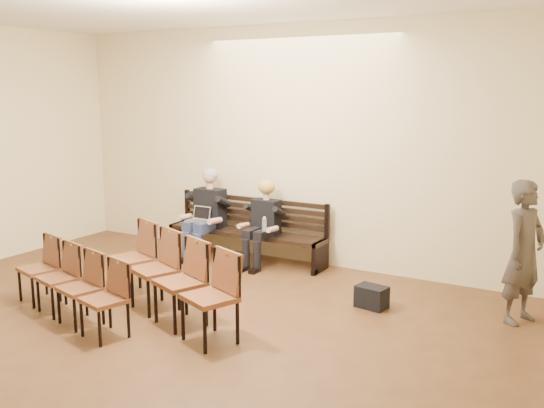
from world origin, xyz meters
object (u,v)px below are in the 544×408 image
Objects in this scene: chair_row_front at (167,276)px; chair_row_back at (69,284)px; seated_woman at (263,227)px; bag at (372,297)px; seated_man at (207,213)px; bench at (246,245)px; passerby at (525,242)px; laptop at (197,223)px; water_bottle at (264,232)px.

chair_row_front is 1.17× the size of chair_row_back.
seated_woman is 3.03m from chair_row_back.
chair_row_front is at bearing -143.45° from bag.
seated_man is 3.82× the size of bag.
bench is 1.41× the size of passerby.
laptop is 1.18m from water_bottle.
seated_woman is 3.20× the size of bag.
chair_row_front reaches higher than bag.
seated_man is at bearing 180.00° from seated_woman.
bag is at bearing 50.37° from chair_row_back.
chair_row_back is at bearing 142.28° from passerby.
bag is (3.07, -0.66, -0.43)m from laptop.
bag is 0.18× the size of chair_row_back.
seated_man reaches higher than chair_row_front.
laptop reaches higher than bench.
passerby is 0.93× the size of chair_row_back.
bench is 0.70m from water_bottle.
chair_row_back reaches higher than bag.
laptop is 0.86× the size of bag.
water_bottle is at bearing 85.23° from chair_row_back.
chair_row_back is at bearing -109.94° from water_bottle.
seated_woman is 3.71× the size of laptop.
seated_man is at bearing 92.77° from laptop.
seated_woman is 0.62× the size of passerby.
chair_row_back is at bearing -78.54° from laptop.
seated_man reaches higher than laptop.
bench is 0.81m from laptop.
bench is 2.50m from chair_row_front.
laptop is at bearing 110.64° from passerby.
bench is 12.07× the size of water_bottle.
bag is (2.04, -0.89, -0.44)m from seated_woman.
seated_man reaches higher than bag.
bench is 1.31× the size of chair_row_back.
water_bottle is 0.11× the size of chair_row_back.
laptop is at bearing -152.05° from bench.
seated_woman is at bearing 19.70° from laptop.
passerby is (1.60, 0.41, 0.79)m from bag.
seated_man is 3.22m from bag.
chair_row_front is 1.11m from chair_row_back.
laptop is 0.16× the size of chair_row_back.
bench is 0.53m from seated_woman.
passerby is at bearing -7.52° from seated_woman.
water_bottle is at bearing 111.12° from chair_row_front.
seated_man is (-0.64, -0.12, 0.46)m from bench.
seated_man is 2.58m from chair_row_front.
water_bottle is 0.12× the size of passerby.
laptop is 4.69m from passerby.
bench is 8.44× the size of laptop.
bench is at bearing 35.25° from laptop.
chair_row_back is at bearing -106.00° from seated_woman.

